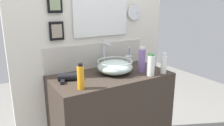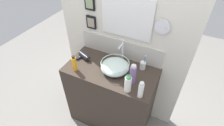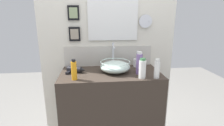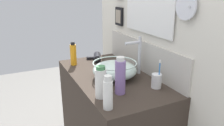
{
  "view_description": "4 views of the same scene",
  "coord_description": "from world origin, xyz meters",
  "px_view_note": "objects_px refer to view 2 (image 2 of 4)",
  "views": [
    {
      "loc": [
        -0.91,
        -1.54,
        1.53
      ],
      "look_at": [
        0.01,
        0.0,
        1.03
      ],
      "focal_mm": 35.0,
      "sensor_mm": 36.0,
      "label": 1
    },
    {
      "loc": [
        0.63,
        -1.27,
        2.24
      ],
      "look_at": [
        0.01,
        0.0,
        1.03
      ],
      "focal_mm": 28.0,
      "sensor_mm": 36.0,
      "label": 2
    },
    {
      "loc": [
        -0.16,
        -1.71,
        1.5
      ],
      "look_at": [
        0.01,
        0.0,
        1.03
      ],
      "focal_mm": 28.0,
      "sensor_mm": 36.0,
      "label": 3
    },
    {
      "loc": [
        1.33,
        -0.63,
        1.52
      ],
      "look_at": [
        0.01,
        0.0,
        1.03
      ],
      "focal_mm": 35.0,
      "sensor_mm": 36.0,
      "label": 4
    }
  ],
  "objects_px": {
    "faucet": "(122,50)",
    "hair_drier": "(85,57)",
    "glass_bowl_sink": "(115,66)",
    "shampoo_bottle": "(133,74)",
    "spray_bottle": "(74,64)",
    "soap_dispenser": "(141,90)",
    "toothbrush_cup": "(143,65)",
    "lotion_bottle": "(128,84)"
  },
  "relations": [
    {
      "from": "hair_drier",
      "to": "toothbrush_cup",
      "type": "distance_m",
      "value": 0.68
    },
    {
      "from": "soap_dispenser",
      "to": "spray_bottle",
      "type": "xyz_separation_m",
      "value": [
        -0.76,
        0.04,
        0.0
      ]
    },
    {
      "from": "faucet",
      "to": "hair_drier",
      "type": "height_order",
      "value": "faucet"
    },
    {
      "from": "soap_dispenser",
      "to": "toothbrush_cup",
      "type": "bearing_deg",
      "value": 105.03
    },
    {
      "from": "glass_bowl_sink",
      "to": "faucet",
      "type": "distance_m",
      "value": 0.21
    },
    {
      "from": "glass_bowl_sink",
      "to": "hair_drier",
      "type": "distance_m",
      "value": 0.41
    },
    {
      "from": "spray_bottle",
      "to": "hair_drier",
      "type": "bearing_deg",
      "value": 93.03
    },
    {
      "from": "glass_bowl_sink",
      "to": "hair_drier",
      "type": "bearing_deg",
      "value": 176.05
    },
    {
      "from": "spray_bottle",
      "to": "lotion_bottle",
      "type": "xyz_separation_m",
      "value": [
        0.63,
        -0.02,
        0.0
      ]
    },
    {
      "from": "lotion_bottle",
      "to": "toothbrush_cup",
      "type": "bearing_deg",
      "value": 85.23
    },
    {
      "from": "spray_bottle",
      "to": "lotion_bottle",
      "type": "height_order",
      "value": "spray_bottle"
    },
    {
      "from": "hair_drier",
      "to": "spray_bottle",
      "type": "distance_m",
      "value": 0.22
    },
    {
      "from": "hair_drier",
      "to": "lotion_bottle",
      "type": "xyz_separation_m",
      "value": [
        0.64,
        -0.23,
        0.06
      ]
    },
    {
      "from": "glass_bowl_sink",
      "to": "toothbrush_cup",
      "type": "xyz_separation_m",
      "value": [
        0.26,
        0.17,
        -0.01
      ]
    },
    {
      "from": "shampoo_bottle",
      "to": "spray_bottle",
      "type": "height_order",
      "value": "shampoo_bottle"
    },
    {
      "from": "soap_dispenser",
      "to": "lotion_bottle",
      "type": "bearing_deg",
      "value": 172.88
    },
    {
      "from": "hair_drier",
      "to": "lotion_bottle",
      "type": "distance_m",
      "value": 0.68
    },
    {
      "from": "hair_drier",
      "to": "soap_dispenser",
      "type": "height_order",
      "value": "soap_dispenser"
    },
    {
      "from": "spray_bottle",
      "to": "soap_dispenser",
      "type": "bearing_deg",
      "value": -2.82
    },
    {
      "from": "faucet",
      "to": "shampoo_bottle",
      "type": "xyz_separation_m",
      "value": [
        0.23,
        -0.26,
        -0.05
      ]
    },
    {
      "from": "toothbrush_cup",
      "to": "lotion_bottle",
      "type": "height_order",
      "value": "lotion_bottle"
    },
    {
      "from": "soap_dispenser",
      "to": "spray_bottle",
      "type": "relative_size",
      "value": 0.96
    },
    {
      "from": "faucet",
      "to": "toothbrush_cup",
      "type": "xyz_separation_m",
      "value": [
        0.26,
        -0.02,
        -0.11
      ]
    },
    {
      "from": "faucet",
      "to": "soap_dispenser",
      "type": "xyz_separation_m",
      "value": [
        0.36,
        -0.4,
        -0.07
      ]
    },
    {
      "from": "soap_dispenser",
      "to": "shampoo_bottle",
      "type": "distance_m",
      "value": 0.19
    },
    {
      "from": "toothbrush_cup",
      "to": "soap_dispenser",
      "type": "distance_m",
      "value": 0.4
    },
    {
      "from": "faucet",
      "to": "lotion_bottle",
      "type": "bearing_deg",
      "value": -59.36
    },
    {
      "from": "shampoo_bottle",
      "to": "spray_bottle",
      "type": "xyz_separation_m",
      "value": [
        -0.63,
        -0.1,
        -0.02
      ]
    },
    {
      "from": "glass_bowl_sink",
      "to": "lotion_bottle",
      "type": "distance_m",
      "value": 0.31
    },
    {
      "from": "toothbrush_cup",
      "to": "shampoo_bottle",
      "type": "height_order",
      "value": "shampoo_bottle"
    },
    {
      "from": "glass_bowl_sink",
      "to": "shampoo_bottle",
      "type": "xyz_separation_m",
      "value": [
        0.23,
        -0.08,
        0.05
      ]
    },
    {
      "from": "faucet",
      "to": "lotion_bottle",
      "type": "distance_m",
      "value": 0.46
    },
    {
      "from": "soap_dispenser",
      "to": "shampoo_bottle",
      "type": "xyz_separation_m",
      "value": [
        -0.13,
        0.14,
        0.02
      ]
    },
    {
      "from": "hair_drier",
      "to": "spray_bottle",
      "type": "xyz_separation_m",
      "value": [
        0.01,
        -0.21,
        0.06
      ]
    },
    {
      "from": "shampoo_bottle",
      "to": "lotion_bottle",
      "type": "distance_m",
      "value": 0.12
    },
    {
      "from": "faucet",
      "to": "soap_dispenser",
      "type": "relative_size",
      "value": 1.5
    },
    {
      "from": "glass_bowl_sink",
      "to": "shampoo_bottle",
      "type": "bearing_deg",
      "value": -18.68
    },
    {
      "from": "glass_bowl_sink",
      "to": "toothbrush_cup",
      "type": "bearing_deg",
      "value": 32.48
    },
    {
      "from": "soap_dispenser",
      "to": "shampoo_bottle",
      "type": "height_order",
      "value": "shampoo_bottle"
    },
    {
      "from": "faucet",
      "to": "spray_bottle",
      "type": "height_order",
      "value": "faucet"
    },
    {
      "from": "toothbrush_cup",
      "to": "lotion_bottle",
      "type": "distance_m",
      "value": 0.37
    },
    {
      "from": "faucet",
      "to": "spray_bottle",
      "type": "xyz_separation_m",
      "value": [
        -0.4,
        -0.37,
        -0.07
      ]
    }
  ]
}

